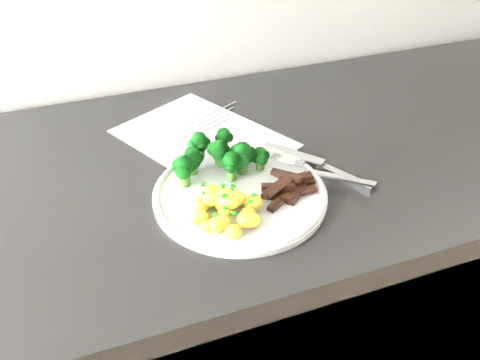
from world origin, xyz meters
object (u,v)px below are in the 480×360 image
at_px(fork, 324,172).
at_px(counter, 267,320).
at_px(potatoes, 226,207).
at_px(beef_strips, 288,187).
at_px(plate, 240,193).
at_px(broccoli, 220,155).
at_px(knife, 330,170).
at_px(recipe_paper, 203,138).

bearing_deg(fork, counter, 109.20).
xyz_separation_m(potatoes, beef_strips, (0.10, 0.02, -0.01)).
height_order(plate, broccoli, broccoli).
relative_size(beef_strips, fork, 0.70).
height_order(fork, knife, fork).
relative_size(broccoli, beef_strips, 1.64).
bearing_deg(beef_strips, recipe_paper, 109.45).
bearing_deg(counter, fork, -70.80).
xyz_separation_m(counter, knife, (0.05, -0.09, 0.44)).
distance_m(fork, knife, 0.02).
bearing_deg(recipe_paper, beef_strips, -70.55).
distance_m(recipe_paper, plate, 0.17).
bearing_deg(knife, recipe_paper, 132.30).
xyz_separation_m(plate, fork, (0.13, -0.01, 0.01)).
bearing_deg(plate, counter, 43.04).
bearing_deg(beef_strips, broccoli, 133.81).
relative_size(recipe_paper, fork, 2.60).
bearing_deg(knife, beef_strips, -161.86).
xyz_separation_m(recipe_paper, broccoli, (-0.01, -0.12, 0.04)).
xyz_separation_m(plate, knife, (0.15, 0.00, 0.00)).
height_order(recipe_paper, potatoes, potatoes).
distance_m(plate, fork, 0.13).
distance_m(counter, fork, 0.47).
relative_size(plate, potatoes, 2.30).
distance_m(broccoli, potatoes, 0.10).
bearing_deg(plate, knife, 1.67).
relative_size(plate, fork, 1.93).
relative_size(recipe_paper, knife, 2.05).
bearing_deg(fork, plate, 175.92).
xyz_separation_m(recipe_paper, potatoes, (-0.03, -0.22, 0.02)).
bearing_deg(fork, beef_strips, -168.29).
bearing_deg(fork, broccoli, 155.27).
height_order(counter, broccoli, broccoli).
height_order(recipe_paper, knife, knife).
distance_m(plate, knife, 0.15).
relative_size(counter, potatoes, 21.20).
bearing_deg(broccoli, fork, -24.73).
bearing_deg(plate, beef_strips, -19.58).
bearing_deg(knife, broccoli, 162.02).
height_order(counter, plate, plate).
height_order(recipe_paper, beef_strips, beef_strips).
height_order(recipe_paper, plate, plate).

